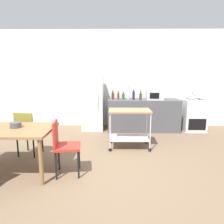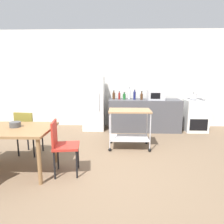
% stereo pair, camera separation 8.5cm
% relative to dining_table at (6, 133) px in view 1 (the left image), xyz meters
% --- Properties ---
extents(ground_plane, '(12.00, 12.00, 0.00)m').
position_rel_dining_table_xyz_m(ground_plane, '(1.67, 0.00, -0.67)').
color(ground_plane, brown).
extents(back_wall, '(8.40, 0.12, 2.90)m').
position_rel_dining_table_xyz_m(back_wall, '(1.67, 3.20, 0.78)').
color(back_wall, silver).
rests_on(back_wall, ground_plane).
extents(kitchen_counter, '(2.00, 0.64, 0.90)m').
position_rel_dining_table_xyz_m(kitchen_counter, '(2.57, 2.60, -0.22)').
color(kitchen_counter, '#4C4C51').
rests_on(kitchen_counter, ground_plane).
extents(dining_table, '(1.50, 0.90, 0.75)m').
position_rel_dining_table_xyz_m(dining_table, '(0.00, 0.00, 0.00)').
color(dining_table, olive).
rests_on(dining_table, ground_plane).
extents(chair_red, '(0.45, 0.45, 0.89)m').
position_rel_dining_table_xyz_m(chair_red, '(0.94, -0.05, -0.15)').
color(chair_red, '#B72D23').
rests_on(chair_red, ground_plane).
extents(chair_olive, '(0.45, 0.45, 0.89)m').
position_rel_dining_table_xyz_m(chair_olive, '(0.04, 0.71, -0.15)').
color(chair_olive, olive).
rests_on(chair_olive, ground_plane).
extents(stove_oven, '(0.60, 0.61, 0.92)m').
position_rel_dining_table_xyz_m(stove_oven, '(4.02, 2.62, -0.22)').
color(stove_oven, white).
rests_on(stove_oven, ground_plane).
extents(refrigerator, '(0.60, 0.63, 1.55)m').
position_rel_dining_table_xyz_m(refrigerator, '(1.12, 2.70, 0.10)').
color(refrigerator, white).
rests_on(refrigerator, ground_plane).
extents(kitchen_cart, '(0.91, 0.57, 0.85)m').
position_rel_dining_table_xyz_m(kitchen_cart, '(2.08, 1.20, -0.10)').
color(kitchen_cart, '#A37A51').
rests_on(kitchen_cart, ground_plane).
extents(bottle_soy_sauce, '(0.07, 0.07, 0.24)m').
position_rel_dining_table_xyz_m(bottle_soy_sauce, '(1.70, 2.66, 0.33)').
color(bottle_soy_sauce, '#4C2D19').
rests_on(bottle_soy_sauce, kitchen_counter).
extents(bottle_hot_sauce, '(0.06, 0.06, 0.23)m').
position_rel_dining_table_xyz_m(bottle_hot_sauce, '(1.86, 2.64, 0.32)').
color(bottle_hot_sauce, maroon).
rests_on(bottle_hot_sauce, kitchen_counter).
extents(bottle_soda, '(0.08, 0.08, 0.20)m').
position_rel_dining_table_xyz_m(bottle_soda, '(2.00, 2.62, 0.31)').
color(bottle_soda, '#1E6628').
rests_on(bottle_soda, kitchen_counter).
extents(bottle_vinegar, '(0.06, 0.06, 0.33)m').
position_rel_dining_table_xyz_m(bottle_vinegar, '(2.14, 2.66, 0.37)').
color(bottle_vinegar, silver).
rests_on(bottle_vinegar, kitchen_counter).
extents(bottle_sparkling_water, '(0.07, 0.07, 0.28)m').
position_rel_dining_table_xyz_m(bottle_sparkling_water, '(2.29, 2.59, 0.35)').
color(bottle_sparkling_water, navy).
rests_on(bottle_sparkling_water, kitchen_counter).
extents(bottle_wine, '(0.07, 0.07, 0.24)m').
position_rel_dining_table_xyz_m(bottle_wine, '(2.48, 2.57, 0.32)').
color(bottle_wine, '#4C2D19').
rests_on(bottle_wine, kitchen_counter).
extents(microwave, '(0.46, 0.35, 0.26)m').
position_rel_dining_table_xyz_m(microwave, '(2.87, 2.55, 0.36)').
color(microwave, silver).
rests_on(microwave, kitchen_counter).
extents(fruit_bowl, '(0.18, 0.18, 0.09)m').
position_rel_dining_table_xyz_m(fruit_bowl, '(0.14, 0.07, 0.12)').
color(fruit_bowl, '#4C4C4C').
rests_on(fruit_bowl, dining_table).
extents(kettle, '(0.24, 0.17, 0.19)m').
position_rel_dining_table_xyz_m(kettle, '(3.90, 2.52, 0.33)').
color(kettle, silver).
rests_on(kettle, stove_oven).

